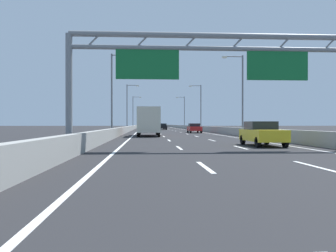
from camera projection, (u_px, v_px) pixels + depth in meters
ground_plane at (160, 129)px, 98.74m from camera, size 260.00×260.00×0.00m
lane_dash_left_1 at (205, 167)px, 11.30m from camera, size 0.16×3.00×0.01m
lane_dash_left_2 at (179, 148)px, 20.28m from camera, size 0.16×3.00×0.01m
lane_dash_left_3 at (169, 140)px, 29.27m from camera, size 0.16×3.00×0.01m
lane_dash_left_4 at (164, 136)px, 38.25m from camera, size 0.16×3.00×0.01m
lane_dash_left_5 at (160, 134)px, 47.23m from camera, size 0.16×3.00×0.01m
lane_dash_left_6 at (158, 132)px, 56.21m from camera, size 0.16×3.00×0.01m
lane_dash_left_7 at (157, 131)px, 65.20m from camera, size 0.16×3.00×0.01m
lane_dash_left_8 at (155, 130)px, 74.18m from camera, size 0.16×3.00×0.01m
lane_dash_left_9 at (154, 130)px, 83.16m from camera, size 0.16×3.00×0.01m
lane_dash_left_10 at (154, 129)px, 92.15m from camera, size 0.16×3.00×0.01m
lane_dash_left_11 at (153, 128)px, 101.13m from camera, size 0.16×3.00×0.01m
lane_dash_left_12 at (152, 128)px, 110.11m from camera, size 0.16×3.00×0.01m
lane_dash_left_13 at (152, 128)px, 119.09m from camera, size 0.16×3.00×0.01m
lane_dash_left_14 at (152, 127)px, 128.08m from camera, size 0.16×3.00×0.01m
lane_dash_left_15 at (151, 127)px, 137.06m from camera, size 0.16×3.00×0.01m
lane_dash_left_16 at (151, 127)px, 146.04m from camera, size 0.16×3.00×0.01m
lane_dash_left_17 at (151, 127)px, 155.03m from camera, size 0.16×3.00×0.01m
lane_dash_right_1 at (314, 166)px, 11.52m from camera, size 0.16×3.00×0.01m
lane_dash_right_2 at (241, 148)px, 20.50m from camera, size 0.16×3.00×0.01m
lane_dash_right_3 at (212, 140)px, 29.49m from camera, size 0.16×3.00×0.01m
lane_dash_right_4 at (197, 136)px, 38.47m from camera, size 0.16×3.00×0.01m
lane_dash_right_5 at (187, 134)px, 47.45m from camera, size 0.16×3.00×0.01m
lane_dash_right_6 at (181, 132)px, 56.44m from camera, size 0.16×3.00×0.01m
lane_dash_right_7 at (176, 131)px, 65.42m from camera, size 0.16×3.00×0.01m
lane_dash_right_8 at (172, 130)px, 74.40m from camera, size 0.16×3.00×0.01m
lane_dash_right_9 at (170, 130)px, 83.38m from camera, size 0.16×3.00×0.01m
lane_dash_right_10 at (167, 129)px, 92.37m from camera, size 0.16×3.00×0.01m
lane_dash_right_11 at (165, 128)px, 101.35m from camera, size 0.16×3.00×0.01m
lane_dash_right_12 at (164, 128)px, 110.33m from camera, size 0.16×3.00×0.01m
lane_dash_right_13 at (163, 128)px, 119.32m from camera, size 0.16×3.00×0.01m
lane_dash_right_14 at (161, 127)px, 128.30m from camera, size 0.16×3.00×0.01m
lane_dash_right_15 at (161, 127)px, 137.28m from camera, size 0.16×3.00×0.01m
lane_dash_right_16 at (160, 127)px, 146.26m from camera, size 0.16×3.00×0.01m
lane_dash_right_17 at (159, 127)px, 155.25m from camera, size 0.16×3.00×0.01m
edge_line_left at (140, 129)px, 86.45m from camera, size 0.16×176.00×0.01m
edge_line_right at (183, 129)px, 87.09m from camera, size 0.16×176.00×0.01m
barrier_left at (136, 127)px, 108.30m from camera, size 0.45×220.00×0.95m
barrier_right at (181, 127)px, 109.14m from camera, size 0.45×220.00×0.95m
sign_gantry at (214, 61)px, 19.13m from camera, size 15.96×0.36×6.36m
streetlamp_left_mid at (114, 89)px, 40.69m from camera, size 2.58×0.28×9.50m
streetlamp_right_mid at (241, 90)px, 41.61m from camera, size 2.58×0.28×9.50m
streetlamp_left_far at (128, 104)px, 72.61m from camera, size 2.58×0.28×9.50m
streetlamp_right_far at (200, 105)px, 73.53m from camera, size 2.58×0.28×9.50m
streetlamp_left_distant at (134, 110)px, 104.53m from camera, size 2.58×0.28×9.50m
streetlamp_right_distant at (184, 110)px, 105.44m from camera, size 2.58×0.28×9.50m
green_car at (161, 126)px, 88.96m from camera, size 1.84×4.45×1.42m
yellow_car at (262, 133)px, 22.23m from camera, size 1.86×4.33×1.55m
red_car at (194, 128)px, 53.47m from camera, size 1.79×4.50×1.44m
black_car at (163, 126)px, 81.55m from camera, size 1.81×4.65×1.44m
box_truck at (148, 121)px, 39.76m from camera, size 2.44×8.63×3.17m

